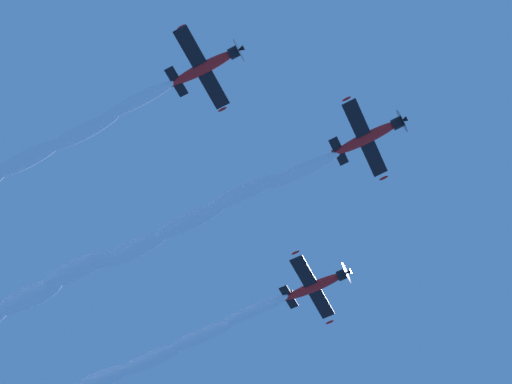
# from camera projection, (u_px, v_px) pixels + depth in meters

# --- Properties ---
(airplane_lead) EXTENTS (8.15, 8.91, 2.90)m
(airplane_lead) POSITION_uv_depth(u_px,v_px,m) (369.00, 137.00, 67.81)
(airplane_lead) COLOR red
(airplane_left_wingman) EXTENTS (8.17, 8.95, 2.86)m
(airplane_left_wingman) POSITION_uv_depth(u_px,v_px,m) (317.00, 285.00, 73.91)
(airplane_left_wingman) COLOR red
(airplane_right_wingman) EXTENTS (8.16, 8.89, 2.93)m
(airplane_right_wingman) POSITION_uv_depth(u_px,v_px,m) (207.00, 66.00, 66.29)
(airplane_right_wingman) COLOR red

